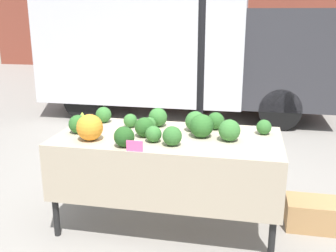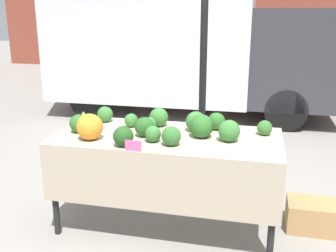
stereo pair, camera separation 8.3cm
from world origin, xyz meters
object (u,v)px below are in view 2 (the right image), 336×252
object	(u,v)px
parked_truck	(184,42)
price_sign	(133,146)
orange_cauliflower	(90,127)
produce_crate	(315,216)

from	to	relation	value
parked_truck	price_sign	distance (m)	4.35
orange_cauliflower	price_sign	bearing A→B (deg)	-23.65
orange_cauliflower	price_sign	world-z (taller)	orange_cauliflower
parked_truck	price_sign	size ratio (longest dim) A/B	39.77
produce_crate	price_sign	bearing A→B (deg)	-156.44
parked_truck	price_sign	bearing A→B (deg)	-83.76
parked_truck	produce_crate	world-z (taller)	parked_truck
parked_truck	produce_crate	bearing A→B (deg)	-63.58
parked_truck	orange_cauliflower	size ratio (longest dim) A/B	23.64
parked_truck	produce_crate	xyz separation A→B (m)	(1.84, -3.71, -1.14)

